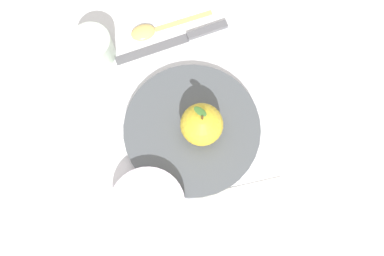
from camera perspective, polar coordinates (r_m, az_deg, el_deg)
The scene contains 8 objects.
ground_plane at distance 0.78m, azimuth 0.42°, elevation 1.56°, with size 2.40×2.40×0.00m, color silver.
dinner_plate at distance 0.76m, azimuth 0.00°, elevation -0.19°, with size 0.25×0.25×0.02m.
apple at distance 0.72m, azimuth 1.33°, elevation 0.47°, with size 0.07×0.07×0.09m.
side_bowl at distance 0.73m, azimuth -6.02°, elevation -10.47°, with size 0.13×0.13×0.04m.
cup at distance 0.81m, azimuth -13.36°, elevation 10.73°, with size 0.07×0.07×0.06m.
knife at distance 0.83m, azimuth -1.33°, elevation 12.07°, with size 0.02×0.23×0.01m.
spoon at distance 0.84m, azimuth -5.49°, elevation 13.18°, with size 0.03×0.17×0.01m.
linen_napkin at distance 0.75m, azimuth 7.44°, elevation -12.53°, with size 0.13×0.16×0.00m, color silver.
Camera 1 is at (-0.20, 0.08, 0.75)m, focal length 39.10 mm.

